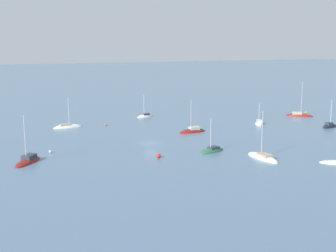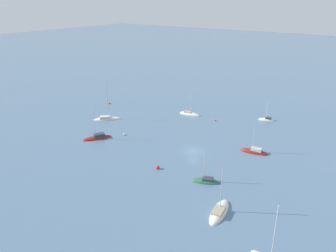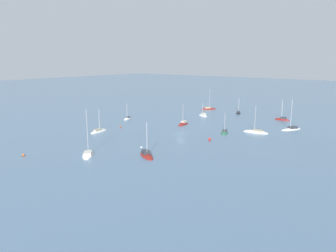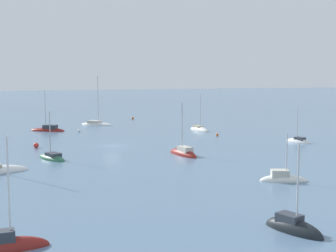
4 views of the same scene
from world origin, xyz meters
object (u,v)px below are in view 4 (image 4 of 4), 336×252
sailboat_6 (183,154)px  sailboat_5 (283,180)px  sailboat_7 (6,248)px  sailboat_2 (199,130)px  sailboat_8 (48,130)px  sailboat_4 (293,230)px  mooring_buoy_1 (79,131)px  mooring_buoy_2 (36,145)px  sailboat_11 (298,142)px  sailboat_10 (97,124)px  mooring_buoy_3 (217,135)px  mooring_buoy_4 (133,118)px  sailboat_9 (52,159)px

sailboat_6 → sailboat_5: bearing=-177.5°
sailboat_5 → sailboat_7: bearing=-136.2°
sailboat_2 → sailboat_8: 32.02m
sailboat_4 → mooring_buoy_1: 67.62m
sailboat_4 → sailboat_7: size_ratio=0.90×
mooring_buoy_1 → mooring_buoy_2: size_ratio=0.69×
sailboat_8 → sailboat_11: bearing=172.0°
sailboat_11 → sailboat_6: bearing=84.4°
sailboat_4 → mooring_buoy_2: bearing=178.6°
sailboat_2 → sailboat_10: (18.64, 18.31, 0.04)m
sailboat_8 → mooring_buoy_3: bearing=178.2°
sailboat_8 → mooring_buoy_1: size_ratio=16.23×
mooring_buoy_2 → mooring_buoy_4: (42.19, -27.93, -0.10)m
sailboat_8 → sailboat_5: bearing=140.5°
sailboat_8 → mooring_buoy_1: bearing=174.5°
sailboat_2 → mooring_buoy_4: bearing=-173.1°
sailboat_2 → sailboat_4: (-61.57, 19.30, 0.02)m
sailboat_10 → mooring_buoy_2: bearing=-72.6°
sailboat_7 → mooring_buoy_2: 45.59m
sailboat_9 → sailboat_7: bearing=146.4°
sailboat_7 → sailboat_10: (76.87, -21.44, -0.02)m
mooring_buoy_1 → sailboat_6: bearing=-163.1°
sailboat_5 → mooring_buoy_3: 38.86m
sailboat_8 → sailboat_9: 34.47m
sailboat_9 → mooring_buoy_3: size_ratio=14.19×
sailboat_10 → sailboat_2: bearing=-1.1°
sailboat_5 → sailboat_8: 60.46m
sailboat_6 → mooring_buoy_1: bearing=7.7°
sailboat_2 → mooring_buoy_1: (5.85, 24.56, 0.21)m
sailboat_9 → sailboat_11: size_ratio=1.06×
mooring_buoy_1 → sailboat_11: bearing=-129.7°
sailboat_7 → sailboat_10: sailboat_10 is taller
sailboat_11 → sailboat_5: bearing=124.0°
sailboat_8 → mooring_buoy_2: (-23.13, 4.08, 0.28)m
sailboat_2 → sailboat_7: bearing=-39.9°
sailboat_6 → sailboat_8: size_ratio=0.92×
sailboat_11 → mooring_buoy_2: size_ratio=8.36×
sailboat_9 → sailboat_10: size_ratio=0.61×
sailboat_9 → mooring_buoy_3: 35.99m
sailboat_4 → sailboat_2: bearing=143.9°
sailboat_6 → mooring_buoy_4: (56.46, -8.01, 0.20)m
sailboat_5 → sailboat_10: 66.02m
sailboat_5 → mooring_buoy_2: 41.58m
sailboat_5 → sailboat_11: sailboat_11 is taller
sailboat_5 → sailboat_7: (-11.32, 29.31, 0.01)m
sailboat_4 → sailboat_6: sailboat_6 is taller
sailboat_7 → sailboat_8: (68.41, -9.39, -0.00)m
sailboat_6 → sailboat_11: 24.19m
sailboat_4 → sailboat_5: size_ratio=1.28×
sailboat_6 → mooring_buoy_4: sailboat_6 is taller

